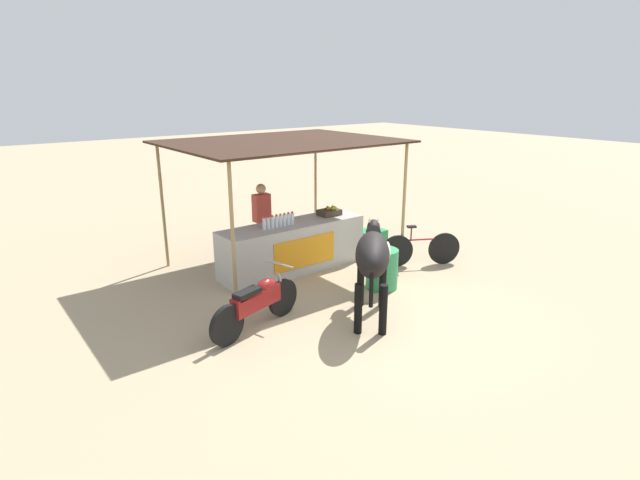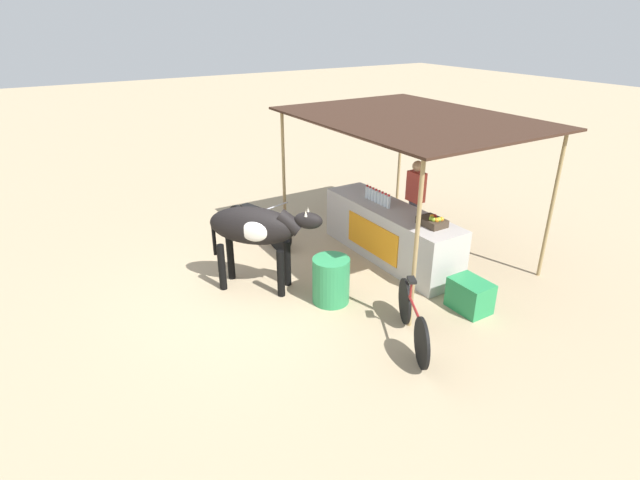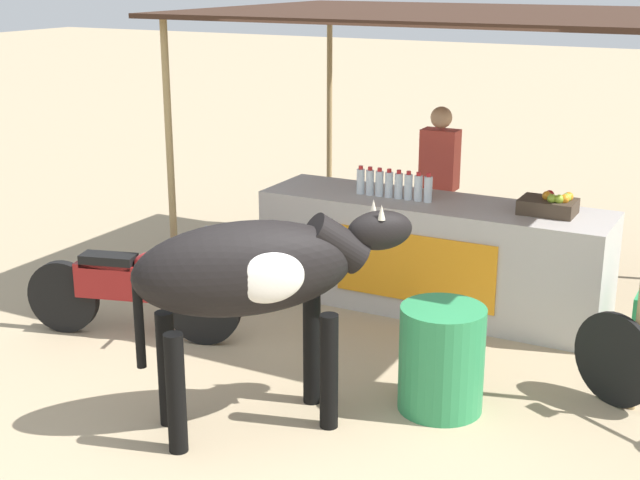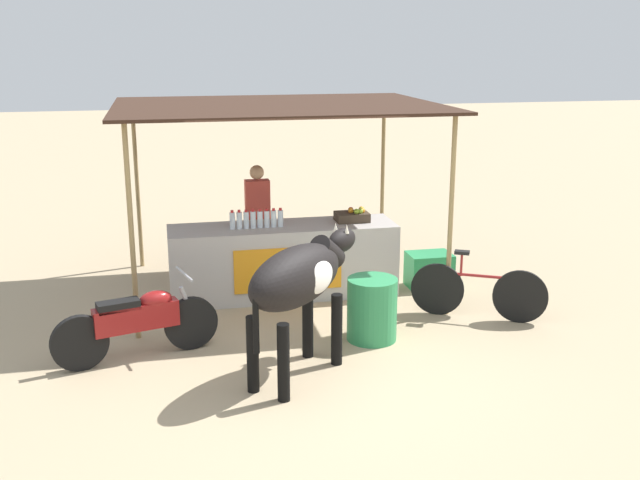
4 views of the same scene
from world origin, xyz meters
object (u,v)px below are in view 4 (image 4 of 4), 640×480
at_px(vendor_behind_counter, 258,221).
at_px(cooler_box, 429,270).
at_px(stall_counter, 283,260).
at_px(fruit_crate, 353,216).
at_px(water_barrel, 372,309).
at_px(cow, 300,279).
at_px(bicycle_leaning, 478,291).
at_px(motorcycle_parked, 139,321).

height_order(vendor_behind_counter, cooler_box, vendor_behind_counter).
height_order(stall_counter, fruit_crate, fruit_crate).
bearing_deg(vendor_behind_counter, cooler_box, -20.57).
relative_size(stall_counter, vendor_behind_counter, 1.82).
xyz_separation_m(fruit_crate, water_barrel, (-0.23, -1.79, -0.67)).
bearing_deg(fruit_crate, cooler_box, -7.95).
relative_size(cow, bicycle_leaning, 1.05).
bearing_deg(bicycle_leaning, water_barrel, -165.78).
bearing_deg(vendor_behind_counter, fruit_crate, -30.29).
distance_m(vendor_behind_counter, bicycle_leaning, 3.26).
xyz_separation_m(fruit_crate, cow, (-1.20, -2.55, 0.00)).
xyz_separation_m(stall_counter, cooler_box, (2.03, -0.10, -0.24)).
xyz_separation_m(water_barrel, motorcycle_parked, (-2.59, 0.00, 0.06)).
distance_m(cooler_box, bicycle_leaning, 1.29).
bearing_deg(stall_counter, water_barrel, -66.97).
height_order(stall_counter, cow, cow).
bearing_deg(bicycle_leaning, cow, -155.11).
bearing_deg(bicycle_leaning, motorcycle_parked, -174.85).
bearing_deg(stall_counter, bicycle_leaning, -32.02).
distance_m(motorcycle_parked, bicycle_leaning, 4.06).
xyz_separation_m(stall_counter, vendor_behind_counter, (-0.23, 0.75, 0.37)).
bearing_deg(water_barrel, fruit_crate, 82.72).
relative_size(motorcycle_parked, bicycle_leaning, 1.18).
height_order(vendor_behind_counter, bicycle_leaning, vendor_behind_counter).
relative_size(fruit_crate, water_barrel, 0.60).
xyz_separation_m(cooler_box, water_barrel, (-1.29, -1.64, 0.12)).
relative_size(fruit_crate, bicycle_leaning, 0.30).
bearing_deg(fruit_crate, vendor_behind_counter, 149.71).
bearing_deg(cow, stall_counter, 84.68).
xyz_separation_m(fruit_crate, bicycle_leaning, (1.22, -1.42, -0.68)).
height_order(fruit_crate, vendor_behind_counter, vendor_behind_counter).
distance_m(water_barrel, bicycle_leaning, 1.50).
height_order(fruit_crate, water_barrel, fruit_crate).
bearing_deg(cooler_box, water_barrel, -128.22).
relative_size(water_barrel, cow, 0.47).
bearing_deg(water_barrel, vendor_behind_counter, 111.31).
distance_m(cow, motorcycle_parked, 1.89).
bearing_deg(bicycle_leaning, fruit_crate, 130.71).
bearing_deg(motorcycle_parked, water_barrel, -0.09).
distance_m(fruit_crate, water_barrel, 1.93).
bearing_deg(vendor_behind_counter, bicycle_leaning, -41.22).
distance_m(stall_counter, motorcycle_parked, 2.54).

